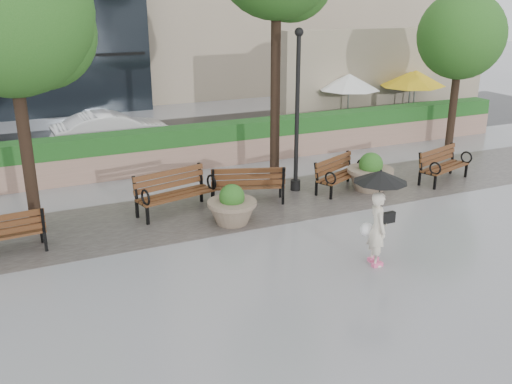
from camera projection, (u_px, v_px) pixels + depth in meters
name	position (u px, v px, depth m)	size (l,w,h in m)	color
ground	(306.00, 248.00, 12.70)	(100.00, 100.00, 0.00)	gray
cobble_strip	(251.00, 204.00, 15.28)	(28.00, 3.20, 0.01)	#383330
hedge_wall	(201.00, 146.00, 18.50)	(24.00, 0.80, 1.35)	#A07867
cafe_wall	(387.00, 76.00, 24.34)	(10.00, 0.60, 4.00)	tan
cafe_hedge	(408.00, 123.00, 22.77)	(8.00, 0.50, 0.90)	#1A4F1A
asphalt_street	(168.00, 139.00, 22.16)	(40.00, 7.00, 0.00)	black
bench_0	(0.00, 243.00, 12.23)	(1.93, 0.89, 1.01)	#563419
bench_1	(175.00, 201.00, 14.62)	(2.14, 1.25, 1.08)	#563419
bench_2	(248.00, 191.00, 15.34)	(2.08, 1.36, 1.04)	#563419
bench_3	(340.00, 181.00, 16.32)	(1.87, 1.37, 0.94)	#563419
bench_4	(443.00, 172.00, 17.07)	(1.95, 1.24, 0.98)	#563419
planter_left	(232.00, 208.00, 13.90)	(1.21, 1.21, 1.01)	#7F6B56
planter_right	(370.00, 176.00, 16.28)	(1.32, 1.32, 1.11)	#7F6B56
lamppost	(297.00, 122.00, 15.74)	(0.28, 0.28, 4.51)	black
tree_0	(16.00, 18.00, 12.12)	(3.65, 3.59, 6.79)	black
tree_2	(463.00, 38.00, 19.97)	(3.17, 3.03, 5.48)	black
patio_umb_white	(349.00, 82.00, 22.79)	(2.50, 2.50, 2.30)	black
patio_umb_yellow_a	(411.00, 79.00, 23.52)	(2.50, 2.50, 2.30)	black
patio_umb_yellow_b	(416.00, 78.00, 23.85)	(2.50, 2.50, 2.30)	black
car_right	(113.00, 131.00, 20.42)	(1.46, 4.17, 1.38)	silver
pedestrian	(379.00, 208.00, 11.58)	(1.10, 1.10, 2.02)	silver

